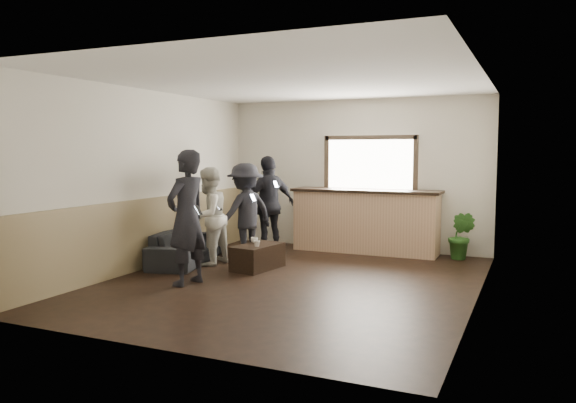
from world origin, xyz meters
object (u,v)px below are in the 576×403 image
at_px(coffee_table, 258,257).
at_px(potted_plant, 461,236).
at_px(sofa, 186,246).
at_px(cup_a, 254,240).
at_px(person_a, 187,218).
at_px(person_c, 245,212).
at_px(person_d, 269,205).
at_px(bar_counter, 366,217).
at_px(person_b, 208,216).
at_px(cup_b, 257,244).

distance_m(coffee_table, potted_plant, 3.51).
xyz_separation_m(sofa, cup_a, (1.19, 0.15, 0.16)).
bearing_deg(person_a, person_c, -167.33).
relative_size(sofa, person_d, 1.05).
bearing_deg(cup_a, bar_counter, 57.57).
bearing_deg(bar_counter, person_b, -132.80).
height_order(bar_counter, cup_b, bar_counter).
xyz_separation_m(cup_b, person_a, (-0.50, -1.14, 0.50)).
xyz_separation_m(bar_counter, person_d, (-1.56, -0.82, 0.24)).
bearing_deg(person_c, person_d, -162.20).
distance_m(bar_counter, potted_plant, 1.71).
relative_size(sofa, person_b, 1.17).
bearing_deg(person_c, sofa, -28.91).
height_order(sofa, person_d, person_d).
relative_size(cup_a, person_a, 0.06).
bearing_deg(coffee_table, potted_plant, 36.43).
xyz_separation_m(cup_a, person_c, (-0.39, 0.43, 0.39)).
height_order(sofa, person_c, person_c).
bearing_deg(person_b, sofa, -86.83).
xyz_separation_m(person_a, person_c, (-0.09, 1.87, -0.11)).
distance_m(sofa, person_a, 1.71).
bearing_deg(sofa, person_b, -107.54).
xyz_separation_m(bar_counter, sofa, (-2.45, -2.13, -0.37)).
height_order(cup_b, person_d, person_d).
distance_m(sofa, potted_plant, 4.64).
bearing_deg(person_d, bar_counter, 149.42).
relative_size(bar_counter, potted_plant, 3.30).
distance_m(potted_plant, person_d, 3.37).
height_order(sofa, person_a, person_a).
xyz_separation_m(coffee_table, person_d, (-0.43, 1.31, 0.69)).
distance_m(sofa, person_b, 0.69).
xyz_separation_m(potted_plant, person_d, (-3.25, -0.77, 0.47)).
xyz_separation_m(cup_a, person_b, (-0.74, -0.18, 0.36)).
distance_m(sofa, person_d, 1.70).
distance_m(person_a, person_b, 1.35).
height_order(potted_plant, person_d, person_d).
bearing_deg(cup_b, person_a, -113.79).
relative_size(sofa, person_a, 1.00).
distance_m(cup_a, person_c, 0.70).
relative_size(coffee_table, person_d, 0.49).
relative_size(coffee_table, person_a, 0.46).
relative_size(cup_b, potted_plant, 0.12).
bearing_deg(person_c, cup_b, 64.08).
xyz_separation_m(cup_b, person_b, (-0.95, 0.13, 0.36)).
bearing_deg(person_b, potted_plant, 126.52).
bearing_deg(cup_a, person_d, 104.23).
distance_m(cup_b, person_b, 1.02).
distance_m(bar_counter, cup_a, 2.36).
bearing_deg(cup_b, person_c, 128.94).
distance_m(potted_plant, person_c, 3.69).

